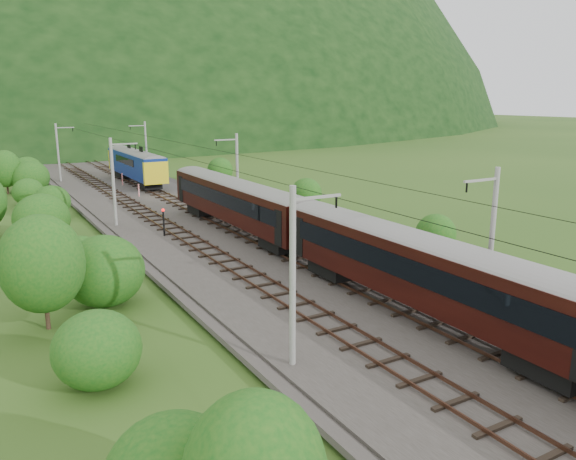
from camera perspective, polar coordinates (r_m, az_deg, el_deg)
ground at (r=29.09m, az=11.22°, el=-10.94°), size 600.00×600.00×0.00m
railbed at (r=36.55m, az=0.84°, el=-5.29°), size 14.00×220.00×0.30m
track_left at (r=35.37m, az=-2.51°, el=-5.58°), size 2.40×220.00×0.27m
track_right at (r=37.71m, az=3.98°, el=-4.38°), size 2.40×220.00×0.27m
catenary_left at (r=53.49m, az=-17.26°, el=4.88°), size 2.54×192.28×8.00m
catenary_right at (r=57.43m, az=-5.25°, el=5.97°), size 2.54×192.28×8.00m
overhead_wires at (r=34.95m, az=0.88°, el=5.56°), size 4.83×198.00×0.03m
mountain_main at (r=280.49m, az=-26.88°, el=9.55°), size 504.00×360.00×244.00m
hazard_post_near at (r=68.92m, az=-14.92°, el=3.91°), size 0.16×0.16×1.50m
hazard_post_far at (r=78.49m, az=-16.47°, el=4.96°), size 0.17×0.17×1.61m
signal at (r=48.68m, az=-12.53°, el=1.01°), size 0.26×0.26×2.37m
vegetation_left at (r=37.02m, az=-21.67°, el=-2.52°), size 10.91×147.94×6.12m
vegetation_right at (r=46.03m, az=13.38°, el=0.03°), size 5.32×95.35×3.23m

